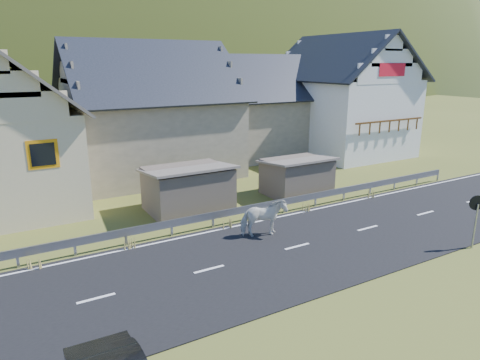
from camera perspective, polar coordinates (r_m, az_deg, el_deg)
ground at (r=17.86m, az=7.61°, el=-8.89°), size 160.00×160.00×0.00m
road at (r=17.85m, az=7.61°, el=-8.83°), size 60.00×7.00×0.04m
lane_markings at (r=17.84m, az=7.62°, el=-8.76°), size 60.00×6.60×0.01m
guardrail at (r=20.47m, az=1.40°, el=-3.84°), size 28.10×0.09×0.75m
shed_left at (r=21.83m, az=-6.95°, el=-1.23°), size 4.30×3.30×2.40m
shed_right at (r=24.62m, az=7.56°, el=0.43°), size 3.80×2.90×2.20m
house_stone_a at (r=29.37m, az=-12.01°, el=9.86°), size 10.80×9.80×8.90m
house_stone_b at (r=35.52m, az=2.69°, el=10.43°), size 9.80×8.80×8.10m
house_white at (r=36.78m, az=13.38°, el=11.50°), size 8.80×10.80×9.70m
mountain at (r=195.31m, az=-25.37°, el=5.90°), size 440.00×280.00×260.00m
horse at (r=18.44m, az=3.13°, el=-5.08°), size 1.31×2.10×1.64m
traffic_mirror at (r=19.53m, az=28.94°, el=-3.47°), size 0.58×0.30×2.23m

